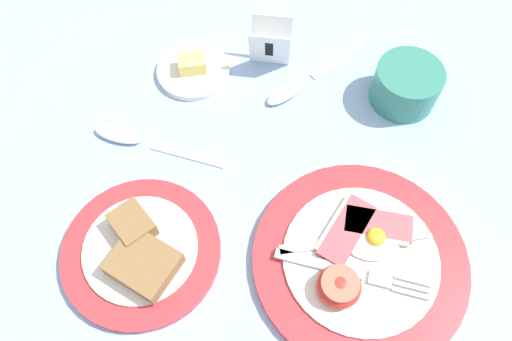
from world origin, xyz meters
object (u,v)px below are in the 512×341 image
teaspoon_by_saucer (301,83)px  bread_plate (141,251)px  teaspoon_near_cup (136,140)px  number_card (270,44)px  sugar_cup (407,84)px  breakfast_plate (359,259)px  butter_dish (193,69)px

teaspoon_by_saucer → bread_plate: bearing=12.8°
teaspoon_by_saucer → teaspoon_near_cup: (-0.23, -0.11, 0.00)m
number_card → sugar_cup: bearing=-12.7°
breakfast_plate → butter_dish: breakfast_plate is taller
breakfast_plate → teaspoon_by_saucer: breakfast_plate is taller
breakfast_plate → teaspoon_near_cup: size_ratio=1.37×
bread_plate → butter_dish: bearing=84.8°
number_card → teaspoon_near_cup: number_card is taller
breakfast_plate → sugar_cup: size_ratio=2.77×
teaspoon_by_saucer → breakfast_plate: bearing=62.8°
teaspoon_by_saucer → teaspoon_near_cup: size_ratio=0.81×
sugar_cup → number_card: (-0.20, 0.06, 0.01)m
sugar_cup → butter_dish: (-0.31, 0.03, -0.02)m
breakfast_plate → teaspoon_near_cup: 0.34m
bread_plate → number_card: 0.35m
butter_dish → teaspoon_by_saucer: size_ratio=0.71×
number_card → teaspoon_by_saucer: number_card is taller
bread_plate → teaspoon_near_cup: 0.17m
sugar_cup → butter_dish: size_ratio=0.87×
sugar_cup → teaspoon_near_cup: sugar_cup is taller
butter_dish → teaspoon_by_saucer: bearing=-4.9°
breakfast_plate → butter_dish: 0.37m
breakfast_plate → bread_plate: size_ratio=1.35×
number_card → breakfast_plate: bearing=-64.7°
butter_dish → bread_plate: bearing=-95.2°
teaspoon_by_saucer → sugar_cup: bearing=132.0°
sugar_cup → breakfast_plate: bearing=-105.8°
bread_plate → breakfast_plate: bearing=1.5°
butter_dish → teaspoon_by_saucer: (0.16, -0.01, -0.00)m
bread_plate → sugar_cup: size_ratio=2.06×
teaspoon_near_cup → butter_dish: bearing=-103.2°
teaspoon_by_saucer → teaspoon_near_cup: bearing=-16.0°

